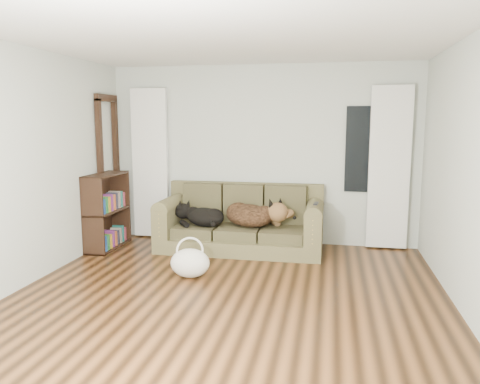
% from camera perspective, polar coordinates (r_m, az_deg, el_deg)
% --- Properties ---
extents(floor, '(5.00, 5.00, 0.00)m').
position_cam_1_polar(floor, '(4.77, -2.05, -13.52)').
color(floor, black).
rests_on(floor, ground).
extents(ceiling, '(5.00, 5.00, 0.00)m').
position_cam_1_polar(ceiling, '(4.48, -2.24, 18.94)').
color(ceiling, white).
rests_on(ceiling, ground).
extents(wall_back, '(4.50, 0.04, 2.60)m').
position_cam_1_polar(wall_back, '(6.89, 2.63, 4.54)').
color(wall_back, '#B2BAAF').
rests_on(wall_back, ground).
extents(wall_left, '(0.04, 5.00, 2.60)m').
position_cam_1_polar(wall_left, '(5.42, -26.03, 2.50)').
color(wall_left, '#B2BAAF').
rests_on(wall_left, ground).
extents(wall_right, '(0.04, 5.00, 2.60)m').
position_cam_1_polar(wall_right, '(4.50, 27.00, 1.33)').
color(wall_right, '#B2BAAF').
rests_on(wall_right, ground).
extents(curtain_left, '(0.55, 0.08, 2.25)m').
position_cam_1_polar(curtain_left, '(7.27, -10.87, 3.43)').
color(curtain_left, white).
rests_on(curtain_left, ground).
extents(curtain_right, '(0.55, 0.08, 2.25)m').
position_cam_1_polar(curtain_right, '(6.79, 17.72, 2.80)').
color(curtain_right, white).
rests_on(curtain_right, ground).
extents(window_pane, '(0.50, 0.03, 1.20)m').
position_cam_1_polar(window_pane, '(6.79, 14.83, 5.04)').
color(window_pane, black).
rests_on(window_pane, wall_back).
extents(door_casing, '(0.07, 0.60, 2.10)m').
position_cam_1_polar(door_casing, '(7.15, -15.68, 2.36)').
color(door_casing, black).
rests_on(door_casing, ground).
extents(sofa, '(2.27, 0.98, 0.93)m').
position_cam_1_polar(sofa, '(6.53, 0.03, -3.23)').
color(sofa, brown).
rests_on(sofa, floor).
extents(dog_black_lab, '(0.74, 0.67, 0.26)m').
position_cam_1_polar(dog_black_lab, '(6.55, -4.62, -2.95)').
color(dog_black_lab, black).
rests_on(dog_black_lab, sofa).
extents(dog_shepherd, '(0.93, 0.87, 0.34)m').
position_cam_1_polar(dog_shepherd, '(6.47, 1.51, -2.97)').
color(dog_shepherd, black).
rests_on(dog_shepherd, sofa).
extents(tv_remote, '(0.06, 0.18, 0.02)m').
position_cam_1_polar(tv_remote, '(6.18, 9.24, -1.38)').
color(tv_remote, black).
rests_on(tv_remote, sofa).
extents(tote_bag, '(0.46, 0.36, 0.34)m').
position_cam_1_polar(tote_bag, '(5.51, -6.11, -8.69)').
color(tote_bag, silver).
rests_on(tote_bag, floor).
extents(bookshelf, '(0.32, 0.85, 1.07)m').
position_cam_1_polar(bookshelf, '(6.89, -15.91, -2.51)').
color(bookshelf, black).
rests_on(bookshelf, floor).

